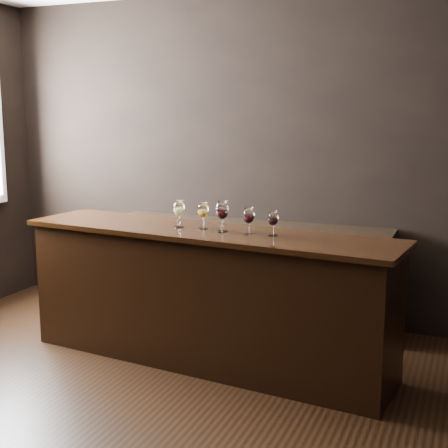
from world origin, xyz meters
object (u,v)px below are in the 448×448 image
at_px(bar_counter, 206,299).
at_px(glass_white, 179,209).
at_px(glass_amber, 203,211).
at_px(glass_red_c, 273,219).
at_px(glass_red_a, 222,211).
at_px(glass_red_b, 249,216).
at_px(back_bar_shelf, 248,273).

relative_size(bar_counter, glass_white, 13.74).
distance_m(glass_amber, glass_red_c, 0.54).
bearing_deg(glass_red_a, glass_red_c, -0.29).
bearing_deg(glass_amber, glass_red_c, -5.14).
bearing_deg(glass_red_b, glass_red_a, 176.85).
xyz_separation_m(glass_white, glass_red_a, (0.35, -0.04, 0.01)).
bearing_deg(glass_white, back_bar_shelf, 78.24).
xyz_separation_m(back_bar_shelf, glass_red_a, (0.16, -0.97, 0.69)).
bearing_deg(back_bar_shelf, bar_counter, -88.53).
height_order(back_bar_shelf, glass_red_c, glass_red_c).
relative_size(glass_red_a, glass_red_b, 1.17).
bearing_deg(bar_counter, glass_red_c, 3.26).
distance_m(glass_amber, glass_red_a, 0.17).
height_order(glass_red_a, glass_red_c, glass_red_a).
height_order(back_bar_shelf, glass_red_a, glass_red_a).
bearing_deg(glass_red_c, bar_counter, 177.19).
bearing_deg(glass_red_a, back_bar_shelf, 99.26).
relative_size(glass_white, glass_red_a, 0.90).
bearing_deg(glass_red_c, glass_amber, 174.86).
xyz_separation_m(bar_counter, glass_red_b, (0.33, -0.03, 0.63)).
height_order(glass_red_a, glass_red_b, glass_red_a).
bearing_deg(glass_amber, glass_white, -177.23).
xyz_separation_m(glass_amber, glass_red_c, (0.54, -0.05, -0.01)).
bearing_deg(glass_red_c, glass_white, 176.89).
relative_size(back_bar_shelf, glass_red_a, 11.13).
relative_size(glass_red_a, glass_red_c, 1.28).
distance_m(glass_white, glass_red_a, 0.35).
relative_size(glass_red_b, glass_red_c, 1.09).
bearing_deg(glass_white, glass_red_a, -6.07).
xyz_separation_m(back_bar_shelf, glass_red_c, (0.53, -0.97, 0.66)).
distance_m(bar_counter, glass_red_b, 0.72).
distance_m(back_bar_shelf, glass_red_a, 1.20).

